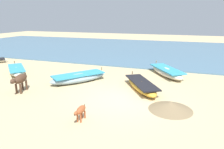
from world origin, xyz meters
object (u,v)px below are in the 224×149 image
fishing_boat_0 (79,78)px  cow_adult_dark (20,80)px  calf_near_rust (81,111)px  fishing_boat_5 (141,85)px  fishing_boat_1 (17,70)px  fishing_boat_6 (167,72)px

fishing_boat_0 → cow_adult_dark: 3.38m
calf_near_rust → fishing_boat_0: bearing=-152.7°
fishing_boat_5 → calf_near_rust: fishing_boat_5 is taller
fishing_boat_0 → fishing_boat_5: size_ratio=1.02×
fishing_boat_0 → cow_adult_dark: cow_adult_dark is taller
fishing_boat_5 → calf_near_rust: size_ratio=3.84×
fishing_boat_1 → fishing_boat_6: bearing=-121.1°
fishing_boat_0 → fishing_boat_5: bearing=-54.0°
cow_adult_dark → calf_near_rust: cow_adult_dark is taller
cow_adult_dark → calf_near_rust: bearing=54.7°
fishing_boat_1 → calf_near_rust: bearing=-169.4°
fishing_boat_0 → fishing_boat_6: size_ratio=0.98×
fishing_boat_0 → fishing_boat_6: 6.04m
fishing_boat_6 → fishing_boat_0: bearing=89.2°
fishing_boat_1 → calf_near_rust: 8.92m
fishing_boat_0 → cow_adult_dark: (-2.10, -2.62, 0.41)m
cow_adult_dark → calf_near_rust: size_ratio=1.63×
fishing_boat_0 → fishing_boat_6: bearing=-19.6°
fishing_boat_1 → calf_near_rust: (7.57, -4.71, 0.16)m
fishing_boat_0 → cow_adult_dark: bearing=178.8°
fishing_boat_0 → fishing_boat_1: (-5.12, 0.27, -0.03)m
fishing_boat_5 → cow_adult_dark: bearing=80.1°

